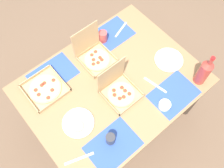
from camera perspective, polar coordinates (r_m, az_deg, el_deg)
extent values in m
plane|color=brown|center=(2.63, 0.00, -7.27)|extent=(6.00, 6.00, 0.00)
cylinder|color=#3F3328|center=(2.45, 18.49, -3.09)|extent=(0.07, 0.07, 0.71)
cylinder|color=#3F3328|center=(2.41, -18.81, -5.12)|extent=(0.07, 0.07, 0.71)
cylinder|color=#3F3328|center=(2.69, 3.82, 10.75)|extent=(0.07, 0.07, 0.71)
cube|color=#936D47|center=(1.97, 0.00, -0.20)|extent=(1.36, 1.05, 0.03)
cube|color=#2D4C9E|center=(1.79, 0.23, -13.99)|extent=(0.36, 0.26, 0.00)
cube|color=#2D4C9E|center=(1.97, 13.98, -2.27)|extent=(0.36, 0.26, 0.00)
cube|color=#2D4C9E|center=(2.05, -13.45, 2.20)|extent=(0.36, 0.26, 0.00)
cube|color=#2D4C9E|center=(2.21, -0.18, 11.27)|extent=(0.36, 0.26, 0.00)
cube|color=tan|center=(2.06, -3.45, 5.44)|extent=(0.25, 0.25, 0.01)
cube|color=tan|center=(2.01, -6.20, 3.79)|extent=(0.01, 0.25, 0.03)
cube|color=tan|center=(2.08, -0.83, 7.54)|extent=(0.01, 0.25, 0.03)
cube|color=tan|center=(1.99, -1.28, 3.45)|extent=(0.25, 0.01, 0.03)
cube|color=tan|center=(2.10, -5.57, 7.83)|extent=(0.25, 0.01, 0.03)
cylinder|color=#E0B76B|center=(2.05, -3.46, 5.57)|extent=(0.22, 0.22, 0.01)
cylinder|color=#EFD67F|center=(2.05, -3.47, 5.69)|extent=(0.20, 0.20, 0.00)
cylinder|color=red|center=(2.05, -2.79, 6.07)|extent=(0.03, 0.03, 0.00)
cylinder|color=red|center=(2.08, -3.80, 7.43)|extent=(0.03, 0.03, 0.00)
cylinder|color=red|center=(2.07, -4.66, 6.69)|extent=(0.03, 0.03, 0.00)
cylinder|color=red|center=(2.04, -4.28, 5.59)|extent=(0.03, 0.03, 0.00)
cylinder|color=red|center=(2.02, -4.30, 4.59)|extent=(0.03, 0.03, 0.00)
cylinder|color=red|center=(2.02, -3.21, 4.92)|extent=(0.03, 0.03, 0.00)
cylinder|color=red|center=(2.04, -2.34, 5.58)|extent=(0.03, 0.03, 0.00)
cube|color=tan|center=(1.99, -6.03, 10.23)|extent=(0.25, 0.01, 0.25)
cube|color=tan|center=(1.91, 2.10, -2.45)|extent=(0.25, 0.25, 0.01)
cube|color=tan|center=(1.86, -0.73, -4.44)|extent=(0.01, 0.25, 0.03)
cube|color=tan|center=(1.93, 4.85, -0.09)|extent=(0.01, 0.25, 0.03)
cube|color=tan|center=(1.86, 4.61, -4.84)|extent=(0.25, 0.01, 0.03)
cube|color=tan|center=(1.93, -0.27, 0.30)|extent=(0.25, 0.01, 0.03)
cylinder|color=#E0B76B|center=(1.90, 2.11, -2.34)|extent=(0.22, 0.22, 0.01)
cylinder|color=#EFD67F|center=(1.89, 2.12, -2.24)|extent=(0.20, 0.20, 0.00)
cylinder|color=red|center=(1.90, 3.01, -1.55)|extent=(0.03, 0.03, 0.00)
cylinder|color=red|center=(1.91, 2.28, -0.83)|extent=(0.03, 0.03, 0.00)
cylinder|color=red|center=(1.90, 0.42, -1.45)|extent=(0.03, 0.03, 0.00)
cylinder|color=red|center=(1.89, 0.58, -2.53)|extent=(0.03, 0.03, 0.00)
cylinder|color=red|center=(1.87, 1.78, -3.33)|extent=(0.03, 0.03, 0.00)
cylinder|color=red|center=(1.88, 2.71, -2.97)|extent=(0.03, 0.03, 0.00)
cylinder|color=red|center=(1.89, 4.01, -2.27)|extent=(0.03, 0.03, 0.00)
cube|color=tan|center=(1.81, -0.24, 2.27)|extent=(0.25, 0.02, 0.25)
cube|color=tan|center=(2.00, -15.09, -1.14)|extent=(0.29, 0.29, 0.01)
cube|color=tan|center=(1.98, -18.59, -3.31)|extent=(0.01, 0.29, 0.03)
cube|color=tan|center=(2.00, -11.87, 1.45)|extent=(0.01, 0.29, 0.03)
cube|color=tan|center=(1.92, -12.93, -3.87)|extent=(0.29, 0.01, 0.03)
cube|color=tan|center=(2.06, -17.33, 1.83)|extent=(0.29, 0.01, 0.03)
cylinder|color=#E0B76B|center=(1.99, -15.15, -1.03)|extent=(0.26, 0.26, 0.01)
cylinder|color=#EFD67F|center=(1.98, -15.20, -0.93)|extent=(0.23, 0.23, 0.00)
cylinder|color=red|center=(1.99, -13.30, 0.87)|extent=(0.03, 0.03, 0.00)
cylinder|color=red|center=(2.00, -15.30, 0.21)|extent=(0.03, 0.03, 0.00)
cylinder|color=red|center=(2.00, -15.83, -0.25)|extent=(0.03, 0.03, 0.00)
cylinder|color=red|center=(1.99, -17.11, -1.33)|extent=(0.03, 0.03, 0.00)
cylinder|color=red|center=(1.97, -16.47, -2.35)|extent=(0.03, 0.03, 0.00)
cylinder|color=red|center=(1.94, -14.43, -3.06)|extent=(0.03, 0.03, 0.00)
cylinder|color=red|center=(1.96, -13.58, -1.35)|extent=(0.03, 0.03, 0.00)
cylinder|color=white|center=(1.84, -7.75, -8.89)|extent=(0.22, 0.22, 0.01)
cylinder|color=white|center=(1.83, -7.78, -8.81)|extent=(0.23, 0.23, 0.01)
cylinder|color=#E0B76B|center=(1.82, -7.78, -9.57)|extent=(0.09, 0.09, 0.01)
cylinder|color=#EFD67F|center=(1.81, -7.81, -9.52)|extent=(0.08, 0.08, 0.00)
cylinder|color=white|center=(2.11, 12.88, 5.35)|extent=(0.22, 0.22, 0.01)
cylinder|color=white|center=(2.10, 12.92, 5.47)|extent=(0.23, 0.23, 0.01)
cylinder|color=#B2382D|center=(1.99, 20.18, 2.35)|extent=(0.09, 0.09, 0.22)
cone|color=#B2382D|center=(1.89, 21.38, 4.23)|extent=(0.09, 0.09, 0.04)
cylinder|color=#B2382D|center=(1.85, 21.84, 4.95)|extent=(0.03, 0.03, 0.06)
cylinder|color=red|center=(1.83, 22.19, 5.49)|extent=(0.03, 0.03, 0.01)
cylinder|color=#BF4742|center=(2.14, -2.10, 10.84)|extent=(0.07, 0.07, 0.10)
cylinder|color=#333338|center=(1.75, -0.36, -12.51)|extent=(0.07, 0.07, 0.10)
cylinder|color=white|center=(1.90, 11.99, -4.78)|extent=(0.09, 0.09, 0.04)
cube|color=#B7B7BC|center=(1.78, -7.54, -16.64)|extent=(0.20, 0.08, 0.00)
cube|color=#B7B7BC|center=(2.25, 2.06, 12.39)|extent=(0.19, 0.08, 0.00)
cube|color=#B7B7BC|center=(1.97, 9.90, -0.23)|extent=(0.06, 0.21, 0.00)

